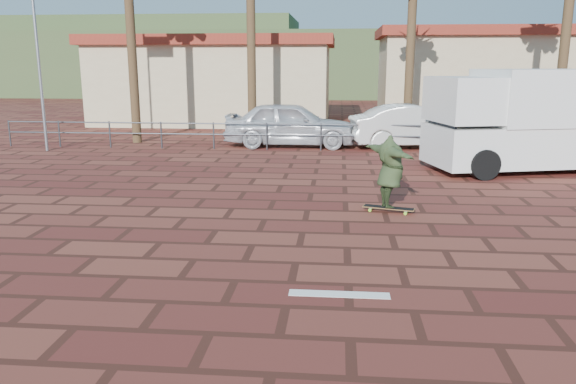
% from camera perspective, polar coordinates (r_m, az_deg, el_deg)
% --- Properties ---
extents(ground, '(120.00, 120.00, 0.00)m').
position_cam_1_polar(ground, '(9.08, 0.78, -7.22)').
color(ground, brown).
rests_on(ground, ground).
extents(paint_stripe, '(1.40, 0.22, 0.01)m').
position_cam_1_polar(paint_stripe, '(7.94, 5.22, -10.30)').
color(paint_stripe, white).
rests_on(paint_stripe, ground).
extents(guardrail, '(24.06, 0.06, 1.00)m').
position_cam_1_polar(guardrail, '(20.66, 3.37, 6.10)').
color(guardrail, '#47494F').
rests_on(guardrail, ground).
extents(flagpole, '(1.30, 0.10, 8.00)m').
position_cam_1_polar(flagpole, '(22.21, -24.06, 15.76)').
color(flagpole, gray).
rests_on(flagpole, ground).
extents(building_west, '(12.60, 7.60, 4.50)m').
position_cam_1_polar(building_west, '(31.23, -7.24, 11.28)').
color(building_west, beige).
rests_on(building_west, ground).
extents(building_east, '(10.60, 6.60, 5.00)m').
position_cam_1_polar(building_east, '(33.33, 18.30, 11.28)').
color(building_east, beige).
rests_on(building_east, ground).
extents(hill_front, '(70.00, 18.00, 6.00)m').
position_cam_1_polar(hill_front, '(58.51, 4.68, 12.77)').
color(hill_front, '#384C28').
rests_on(hill_front, ground).
extents(hill_back, '(35.00, 14.00, 8.00)m').
position_cam_1_polar(hill_back, '(68.37, -14.55, 13.27)').
color(hill_back, '#384C28').
rests_on(hill_back, ground).
extents(longboard, '(1.13, 0.54, 0.11)m').
position_cam_1_polar(longboard, '(12.27, 10.18, -1.62)').
color(longboard, olive).
rests_on(longboard, ground).
extents(skateboarder, '(1.26, 1.96, 1.56)m').
position_cam_1_polar(skateboarder, '(12.10, 10.33, 2.05)').
color(skateboarder, '#2F3E21').
rests_on(skateboarder, longboard).
extents(campervan, '(6.13, 3.72, 2.97)m').
position_cam_1_polar(campervan, '(18.08, 23.42, 6.90)').
color(campervan, silver).
rests_on(campervan, ground).
extents(car_silver, '(5.05, 2.03, 1.72)m').
position_cam_1_polar(car_silver, '(21.70, 0.29, 6.93)').
color(car_silver, silver).
rests_on(car_silver, ground).
extents(car_white, '(5.14, 2.48, 1.62)m').
position_cam_1_polar(car_white, '(21.82, 12.88, 6.52)').
color(car_white, silver).
rests_on(car_white, ground).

